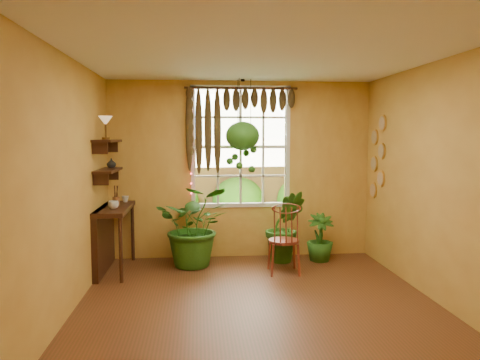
% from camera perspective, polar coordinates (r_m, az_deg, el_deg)
% --- Properties ---
extents(floor, '(4.50, 4.50, 0.00)m').
position_cam_1_polar(floor, '(5.26, 2.43, -15.37)').
color(floor, '#5F2E1B').
rests_on(floor, ground).
extents(ceiling, '(4.50, 4.50, 0.00)m').
position_cam_1_polar(ceiling, '(4.99, 2.55, 15.02)').
color(ceiling, white).
rests_on(ceiling, wall_back).
extents(wall_back, '(4.00, 0.00, 4.00)m').
position_cam_1_polar(wall_back, '(7.18, 0.09, 1.26)').
color(wall_back, gold).
rests_on(wall_back, floor).
extents(wall_left, '(0.00, 4.50, 4.50)m').
position_cam_1_polar(wall_left, '(5.09, -20.45, -0.75)').
color(wall_left, gold).
rests_on(wall_left, floor).
extents(wall_right, '(0.00, 4.50, 4.50)m').
position_cam_1_polar(wall_right, '(5.58, 23.30, -0.34)').
color(wall_right, gold).
rests_on(wall_right, floor).
extents(window, '(1.52, 0.10, 1.86)m').
position_cam_1_polar(window, '(7.19, 0.07, 4.06)').
color(window, silver).
rests_on(window, wall_back).
extents(valance_vine, '(1.70, 0.12, 1.10)m').
position_cam_1_polar(valance_vine, '(7.07, -0.53, 8.71)').
color(valance_vine, '#32170D').
rests_on(valance_vine, window).
extents(string_lights, '(0.03, 0.03, 1.54)m').
position_cam_1_polar(string_lights, '(7.07, -6.02, 4.41)').
color(string_lights, '#FF2633').
rests_on(string_lights, window).
extents(wall_plates, '(0.04, 0.32, 1.10)m').
position_cam_1_polar(wall_plates, '(7.18, 16.41, 2.64)').
color(wall_plates, beige).
rests_on(wall_plates, wall_right).
extents(counter_ledge, '(0.40, 1.20, 0.90)m').
position_cam_1_polar(counter_ledge, '(6.73, -15.89, -6.09)').
color(counter_ledge, '#32170D').
rests_on(counter_ledge, floor).
extents(shelf_lower, '(0.25, 0.90, 0.04)m').
position_cam_1_polar(shelf_lower, '(6.61, -15.78, 1.14)').
color(shelf_lower, '#32170D').
rests_on(shelf_lower, wall_left).
extents(shelf_upper, '(0.25, 0.90, 0.04)m').
position_cam_1_polar(shelf_upper, '(6.59, -15.87, 4.61)').
color(shelf_upper, '#32170D').
rests_on(shelf_upper, wall_left).
extents(backyard, '(14.00, 10.00, 12.00)m').
position_cam_1_polar(backyard, '(11.80, -0.81, 2.53)').
color(backyard, '#205D1A').
rests_on(backyard, ground).
extents(windsor_chair, '(0.43, 0.46, 1.13)m').
position_cam_1_polar(windsor_chair, '(6.45, 5.40, -8.46)').
color(windsor_chair, maroon).
rests_on(windsor_chair, floor).
extents(potted_plant_left, '(1.09, 0.96, 1.17)m').
position_cam_1_polar(potted_plant_left, '(6.75, -5.49, -5.56)').
color(potted_plant_left, '#1D4A13').
rests_on(potted_plant_left, floor).
extents(potted_plant_mid, '(0.60, 0.49, 1.06)m').
position_cam_1_polar(potted_plant_mid, '(6.98, 5.52, -5.65)').
color(potted_plant_mid, '#1D4A13').
rests_on(potted_plant_mid, floor).
extents(potted_plant_right, '(0.41, 0.41, 0.71)m').
position_cam_1_polar(potted_plant_right, '(7.14, 9.73, -6.92)').
color(potted_plant_right, '#1D4A13').
rests_on(potted_plant_right, floor).
extents(hanging_basket, '(0.50, 0.50, 1.39)m').
position_cam_1_polar(hanging_basket, '(6.95, 0.32, 5.21)').
color(hanging_basket, black).
rests_on(hanging_basket, ceiling).
extents(cup_a, '(0.17, 0.17, 0.11)m').
position_cam_1_polar(cup_a, '(6.44, -15.18, -2.94)').
color(cup_a, silver).
rests_on(cup_a, counter_ledge).
extents(cup_b, '(0.11, 0.11, 0.09)m').
position_cam_1_polar(cup_b, '(7.05, -13.81, -2.27)').
color(cup_b, beige).
rests_on(cup_b, counter_ledge).
extents(brush_jar, '(0.10, 0.10, 0.35)m').
position_cam_1_polar(brush_jar, '(6.75, -14.89, -1.84)').
color(brush_jar, brown).
rests_on(brush_jar, counter_ledge).
extents(shelf_vase, '(0.14, 0.14, 0.13)m').
position_cam_1_polar(shelf_vase, '(6.83, -15.41, 1.99)').
color(shelf_vase, '#B2AD99').
rests_on(shelf_vase, shelf_lower).
extents(tiffany_lamp, '(0.19, 0.19, 0.31)m').
position_cam_1_polar(tiffany_lamp, '(6.42, -16.08, 6.79)').
color(tiffany_lamp, '#553518').
rests_on(tiffany_lamp, shelf_upper).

